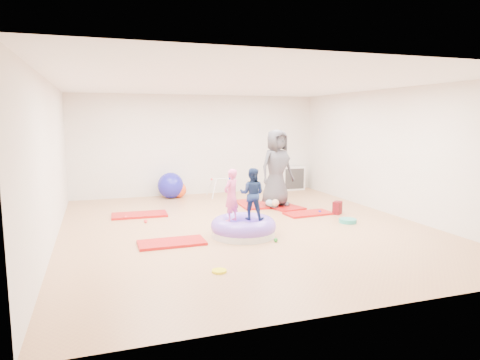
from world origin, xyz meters
name	(u,v)px	position (x,y,z in m)	size (l,w,h in m)	color
room	(245,157)	(0.00, 0.00, 1.40)	(7.01, 8.01, 2.81)	tan
gym_mat_front_left	(172,243)	(-1.59, -0.74, 0.02)	(1.14, 0.57, 0.05)	red
gym_mat_mid_left	(139,215)	(-1.91, 1.64, 0.02)	(1.20, 0.60, 0.05)	red
gym_mat_center_back	(251,204)	(0.85, 1.97, 0.02)	(1.17, 0.59, 0.05)	red
gym_mat_right	(308,213)	(1.72, 0.58, 0.02)	(1.06, 0.53, 0.04)	red
gym_mat_rear_right	(280,206)	(1.45, 1.55, 0.03)	(1.27, 0.63, 0.05)	red
inflatable_cushion	(243,228)	(-0.25, -0.64, 0.15)	(1.20, 1.20, 0.38)	silver
child_pink	(231,193)	(-0.49, -0.66, 0.82)	(0.35, 0.23, 0.95)	#EB5899
child_navy	(252,191)	(-0.08, -0.64, 0.83)	(0.46, 0.36, 0.95)	navy
adult_caregiver	(277,168)	(1.34, 1.51, 0.97)	(0.90, 0.58, 1.83)	#3D3C42
infant	(273,202)	(1.20, 1.36, 0.16)	(0.36, 0.36, 0.21)	#97B5C9
ball_pit_balls	(229,220)	(-0.16, 0.52, 0.04)	(4.31, 2.98, 0.08)	#1D19A1
exercise_ball_blue	(171,185)	(-0.88, 3.58, 0.35)	(0.70, 0.70, 0.70)	#1D19A1
exercise_ball_orange	(179,190)	(-0.66, 3.60, 0.21)	(0.43, 0.43, 0.43)	#F24815
infant_play_gym	(221,185)	(0.44, 3.27, 0.35)	(0.69, 0.65, 0.52)	silver
cube_shelf	(292,178)	(2.85, 3.79, 0.36)	(0.71, 0.35, 0.71)	silver
balance_disc	(348,221)	(2.13, -0.38, 0.04)	(0.36, 0.36, 0.08)	teal
backpack	(337,208)	(2.36, 0.41, 0.14)	(0.25, 0.15, 0.29)	#A80C19
yellow_toy	(219,271)	(-1.19, -2.31, 0.02)	(0.21, 0.21, 0.03)	#FAF111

